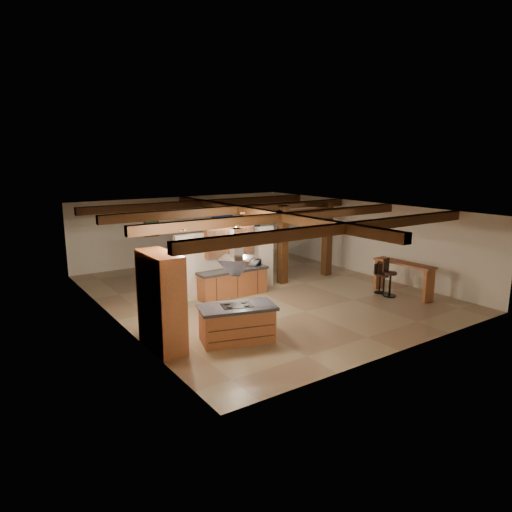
# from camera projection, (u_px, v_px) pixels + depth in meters

# --- Properties ---
(ground) EXTENTS (12.00, 12.00, 0.00)m
(ground) POSITION_uv_depth(u_px,v_px,m) (259.00, 292.00, 15.88)
(ground) COLOR tan
(ground) RESTS_ON ground
(room_walls) EXTENTS (12.00, 12.00, 12.00)m
(room_walls) POSITION_uv_depth(u_px,v_px,m) (259.00, 242.00, 15.50)
(room_walls) COLOR white
(room_walls) RESTS_ON ground
(ceiling_beams) EXTENTS (10.00, 12.00, 0.28)m
(ceiling_beams) POSITION_uv_depth(u_px,v_px,m) (259.00, 213.00, 15.30)
(ceiling_beams) COLOR #39210E
(ceiling_beams) RESTS_ON room_walls
(timber_posts) EXTENTS (2.50, 0.30, 2.90)m
(timber_posts) POSITION_uv_depth(u_px,v_px,m) (306.00, 234.00, 17.29)
(timber_posts) COLOR #39210E
(timber_posts) RESTS_ON ground
(partition_wall) EXTENTS (3.80, 0.18, 2.20)m
(partition_wall) POSITION_uv_depth(u_px,v_px,m) (227.00, 262.00, 15.50)
(partition_wall) COLOR white
(partition_wall) RESTS_ON ground
(pantry_cabinet) EXTENTS (0.67, 1.60, 2.40)m
(pantry_cabinet) POSITION_uv_depth(u_px,v_px,m) (161.00, 301.00, 10.96)
(pantry_cabinet) COLOR #B06A39
(pantry_cabinet) RESTS_ON ground
(back_counter) EXTENTS (2.50, 0.66, 0.94)m
(back_counter) POSITION_uv_depth(u_px,v_px,m) (233.00, 283.00, 15.32)
(back_counter) COLOR #B06A39
(back_counter) RESTS_ON ground
(upper_display_cabinet) EXTENTS (1.80, 0.36, 0.95)m
(upper_display_cabinet) POSITION_uv_depth(u_px,v_px,m) (229.00, 242.00, 15.19)
(upper_display_cabinet) COLOR #B06A39
(upper_display_cabinet) RESTS_ON partition_wall
(range_hood) EXTENTS (1.10, 1.10, 1.40)m
(range_hood) POSITION_uv_depth(u_px,v_px,m) (237.00, 273.00, 11.30)
(range_hood) COLOR silver
(range_hood) RESTS_ON room_walls
(back_windows) EXTENTS (2.70, 0.07, 1.70)m
(back_windows) POSITION_uv_depth(u_px,v_px,m) (237.00, 223.00, 21.90)
(back_windows) COLOR #39210E
(back_windows) RESTS_ON room_walls
(framed_art) EXTENTS (0.65, 0.05, 0.85)m
(framed_art) POSITION_uv_depth(u_px,v_px,m) (152.00, 227.00, 19.49)
(framed_art) COLOR #39210E
(framed_art) RESTS_ON room_walls
(recessed_cans) EXTENTS (3.16, 2.46, 0.03)m
(recessed_cans) POSITION_uv_depth(u_px,v_px,m) (223.00, 222.00, 12.32)
(recessed_cans) COLOR silver
(recessed_cans) RESTS_ON room_walls
(kitchen_island) EXTENTS (2.13, 1.52, 0.96)m
(kitchen_island) POSITION_uv_depth(u_px,v_px,m) (237.00, 323.00, 11.57)
(kitchen_island) COLOR #B06A39
(kitchen_island) RESTS_ON ground
(dining_table) EXTENTS (2.08, 1.33, 0.69)m
(dining_table) POSITION_uv_depth(u_px,v_px,m) (222.00, 270.00, 17.58)
(dining_table) COLOR #381B0E
(dining_table) RESTS_ON ground
(sofa) EXTENTS (2.21, 1.47, 0.60)m
(sofa) POSITION_uv_depth(u_px,v_px,m) (230.00, 251.00, 21.44)
(sofa) COLOR black
(sofa) RESTS_ON ground
(microwave) EXTENTS (0.48, 0.41, 0.22)m
(microwave) POSITION_uv_depth(u_px,v_px,m) (255.00, 263.00, 15.69)
(microwave) COLOR silver
(microwave) RESTS_ON back_counter
(bar_counter) EXTENTS (0.64, 2.19, 1.14)m
(bar_counter) POSITION_uv_depth(u_px,v_px,m) (403.00, 273.00, 15.41)
(bar_counter) COLOR #B06A39
(bar_counter) RESTS_ON ground
(side_table) EXTENTS (0.54, 0.54, 0.52)m
(side_table) POSITION_uv_depth(u_px,v_px,m) (261.00, 248.00, 22.22)
(side_table) COLOR #39210E
(side_table) RESTS_ON ground
(table_lamp) EXTENTS (0.27, 0.27, 0.32)m
(table_lamp) POSITION_uv_depth(u_px,v_px,m) (261.00, 238.00, 22.12)
(table_lamp) COLOR black
(table_lamp) RESTS_ON side_table
(bar_stool_a) EXTENTS (0.45, 0.47, 1.28)m
(bar_stool_a) POSITION_uv_depth(u_px,v_px,m) (389.00, 277.00, 15.31)
(bar_stool_a) COLOR black
(bar_stool_a) RESTS_ON ground
(bar_stool_b) EXTENTS (0.36, 0.37, 1.01)m
(bar_stool_b) POSITION_uv_depth(u_px,v_px,m) (383.00, 279.00, 15.63)
(bar_stool_b) COLOR black
(bar_stool_b) RESTS_ON ground
(bar_stool_c) EXTENTS (0.37, 0.38, 1.02)m
(bar_stool_c) POSITION_uv_depth(u_px,v_px,m) (379.00, 278.00, 15.69)
(bar_stool_c) COLOR black
(bar_stool_c) RESTS_ON ground
(dining_chairs) EXTENTS (2.18, 2.18, 1.31)m
(dining_chairs) POSITION_uv_depth(u_px,v_px,m) (222.00, 262.00, 17.51)
(dining_chairs) COLOR #39210E
(dining_chairs) RESTS_ON ground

